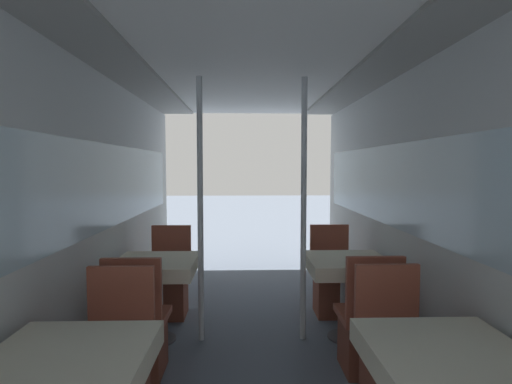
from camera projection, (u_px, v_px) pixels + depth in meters
wall_left at (69, 218)px, 2.70m from camera, size 0.05×6.57×2.29m
wall_right at (435, 217)px, 2.78m from camera, size 0.05×6.57×2.29m
ceiling_panel at (254, 46)px, 2.67m from camera, size 2.53×6.57×0.07m
dining_table_left_0 at (69, 375)px, 1.75m from camera, size 0.69×0.69×0.72m
chair_left_far_0 at (114, 377)px, 2.35m from camera, size 0.41×0.41×0.90m
dining_table_left_1 at (156, 271)px, 3.46m from camera, size 0.69×0.69×0.72m
chair_left_near_1 at (139, 337)px, 2.90m from camera, size 0.41×0.41×0.90m
chair_left_far_1 at (169, 288)px, 4.07m from camera, size 0.41×0.41×0.90m
support_pole_left_1 at (200, 211)px, 3.44m from camera, size 0.05×0.05×2.29m
dining_table_right_0 at (446, 369)px, 1.80m from camera, size 0.69×0.69×0.72m
chair_right_far_0 at (395, 372)px, 2.40m from camera, size 0.41×0.41×0.90m
dining_table_right_1 at (347, 270)px, 3.51m from camera, size 0.69×0.69×0.72m
chair_right_near_1 at (367, 334)px, 2.95m from camera, size 0.41×0.41×0.90m
chair_right_far_1 at (332, 287)px, 4.12m from camera, size 0.41×0.41×0.90m
support_pole_right_1 at (304, 210)px, 3.47m from camera, size 0.05×0.05×2.29m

